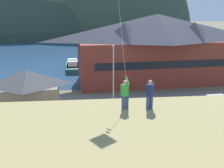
# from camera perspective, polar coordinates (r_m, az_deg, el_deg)

# --- Properties ---
(ground_plane) EXTENTS (600.00, 600.00, 0.00)m
(ground_plane) POSITION_cam_1_polar(r_m,az_deg,el_deg) (23.15, 3.26, -13.97)
(ground_plane) COLOR #66604C
(parking_lot_pad) EXTENTS (40.00, 20.00, 0.10)m
(parking_lot_pad) POSITION_cam_1_polar(r_m,az_deg,el_deg) (27.54, 1.66, -8.76)
(parking_lot_pad) COLOR slate
(parking_lot_pad) RESTS_ON ground
(bay_water) EXTENTS (360.00, 84.00, 0.03)m
(bay_water) POSITION_cam_1_polar(r_m,az_deg,el_deg) (80.74, -3.29, 7.55)
(bay_water) COLOR navy
(bay_water) RESTS_ON ground
(far_hill_east_peak) EXTENTS (96.20, 73.36, 54.74)m
(far_hill_east_peak) POSITION_cam_1_polar(r_m,az_deg,el_deg) (140.56, -19.95, 10.13)
(far_hill_east_peak) COLOR #2D3D33
(far_hill_east_peak) RESTS_ON ground
(far_hill_center_saddle) EXTENTS (85.46, 59.56, 65.77)m
(far_hill_center_saddle) POSITION_cam_1_polar(r_m,az_deg,el_deg) (137.16, -19.42, 10.06)
(far_hill_center_saddle) COLOR #42513D
(far_hill_center_saddle) RESTS_ON ground
(far_hill_far_shoulder) EXTENTS (84.46, 46.45, 86.05)m
(far_hill_far_shoulder) POSITION_cam_1_polar(r_m,az_deg,el_deg) (132.25, -0.92, 10.75)
(far_hill_far_shoulder) COLOR #3D4C38
(far_hill_far_shoulder) RESTS_ON ground
(harbor_lodge) EXTENTS (27.48, 12.32, 11.14)m
(harbor_lodge) POSITION_cam_1_polar(r_m,az_deg,el_deg) (43.23, 9.77, 8.13)
(harbor_lodge) COLOR brown
(harbor_lodge) RESTS_ON ground
(storage_shed_near_lot) EXTENTS (7.30, 5.57, 5.44)m
(storage_shed_near_lot) POSITION_cam_1_polar(r_m,az_deg,el_deg) (29.58, -18.02, -2.05)
(storage_shed_near_lot) COLOR #756B5B
(storage_shed_near_lot) RESTS_ON ground
(storage_shed_waterside) EXTENTS (6.03, 5.64, 4.90)m
(storage_shed_waterside) POSITION_cam_1_polar(r_m,az_deg,el_deg) (41.42, 4.23, 3.24)
(storage_shed_waterside) COLOR beige
(storage_shed_waterside) RESTS_ON ground
(wharf_dock) EXTENTS (3.20, 13.44, 0.70)m
(wharf_dock) POSITION_cam_1_polar(r_m,az_deg,el_deg) (54.94, -4.76, 4.00)
(wharf_dock) COLOR #70604C
(wharf_dock) RESTS_ON ground
(moored_boat_wharfside) EXTENTS (3.18, 8.52, 2.16)m
(moored_boat_wharfside) POSITION_cam_1_polar(r_m,az_deg,el_deg) (53.70, -8.71, 4.01)
(moored_boat_wharfside) COLOR #23564C
(moored_boat_wharfside) RESTS_ON ground
(moored_boat_outer_mooring) EXTENTS (3.20, 7.63, 2.16)m
(moored_boat_outer_mooring) POSITION_cam_1_polar(r_m,az_deg,el_deg) (53.51, -0.93, 4.15)
(moored_boat_outer_mooring) COLOR silver
(moored_boat_outer_mooring) RESTS_ON ground
(moored_boat_inner_slip) EXTENTS (2.77, 7.83, 2.16)m
(moored_boat_inner_slip) POSITION_cam_1_polar(r_m,az_deg,el_deg) (52.30, -8.66, 3.70)
(moored_boat_inner_slip) COLOR #23564C
(moored_boat_inner_slip) RESTS_ON ground
(parked_car_mid_row_far) EXTENTS (4.25, 2.15, 1.82)m
(parked_car_mid_row_far) POSITION_cam_1_polar(r_m,az_deg,el_deg) (27.53, -6.59, -6.57)
(parked_car_mid_row_far) COLOR #B28923
(parked_car_mid_row_far) RESTS_ON parking_lot_pad
(parked_car_lone_by_shed) EXTENTS (4.32, 2.30, 1.82)m
(parked_car_lone_by_shed) POSITION_cam_1_polar(r_m,az_deg,el_deg) (32.97, 22.37, -3.89)
(parked_car_lone_by_shed) COLOR silver
(parked_car_lone_by_shed) RESTS_ON parking_lot_pad
(parked_car_corner_spot) EXTENTS (4.32, 2.30, 1.82)m
(parked_car_corner_spot) POSITION_cam_1_polar(r_m,az_deg,el_deg) (27.09, 23.60, -8.23)
(parked_car_corner_spot) COLOR #236633
(parked_car_corner_spot) RESTS_ON parking_lot_pad
(parked_car_back_row_left) EXTENTS (4.27, 2.18, 1.82)m
(parked_car_back_row_left) POSITION_cam_1_polar(r_m,az_deg,el_deg) (23.53, -14.26, -11.01)
(parked_car_back_row_left) COLOR silver
(parked_car_back_row_left) RESTS_ON parking_lot_pad
(parked_car_back_row_right) EXTENTS (4.33, 2.31, 1.82)m
(parked_car_back_row_right) POSITION_cam_1_polar(r_m,az_deg,el_deg) (29.18, 14.32, -5.65)
(parked_car_back_row_right) COLOR navy
(parked_car_back_row_right) RESTS_ON parking_lot_pad
(parked_car_mid_row_center) EXTENTS (4.31, 2.27, 1.82)m
(parked_car_mid_row_center) POSITION_cam_1_polar(r_m,az_deg,el_deg) (24.14, 10.94, -10.08)
(parked_car_mid_row_center) COLOR #B28923
(parked_car_mid_row_center) RESTS_ON parking_lot_pad
(parking_light_pole) EXTENTS (0.24, 0.78, 7.48)m
(parking_light_pole) POSITION_cam_1_polar(r_m,az_deg,el_deg) (31.38, 0.31, 2.69)
(parking_light_pole) COLOR #ADADB2
(parking_light_pole) RESTS_ON parking_lot_pad
(person_kite_flyer) EXTENTS (0.52, 0.69, 1.86)m
(person_kite_flyer) POSITION_cam_1_polar(r_m,az_deg,el_deg) (14.79, 2.93, -2.07)
(person_kite_flyer) COLOR #384770
(person_kite_flyer) RESTS_ON grassy_hill_foreground
(person_companion) EXTENTS (0.53, 0.40, 1.74)m
(person_companion) POSITION_cam_1_polar(r_m,az_deg,el_deg) (14.93, 8.40, -2.11)
(person_companion) COLOR #384770
(person_companion) RESTS_ON grassy_hill_foreground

